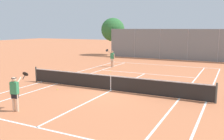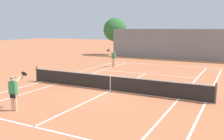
% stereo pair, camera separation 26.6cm
% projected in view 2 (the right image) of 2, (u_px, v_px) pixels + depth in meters
% --- Properties ---
extents(ground_plane, '(120.00, 120.00, 0.00)m').
position_uv_depth(ground_plane, '(110.00, 91.00, 15.24)').
color(ground_plane, '#C67047').
extents(court_line_markings, '(11.10, 23.90, 0.01)m').
position_uv_depth(court_line_markings, '(110.00, 90.00, 15.24)').
color(court_line_markings, white).
rests_on(court_line_markings, ground).
extents(tennis_net, '(12.00, 0.10, 1.07)m').
position_uv_depth(tennis_net, '(110.00, 82.00, 15.16)').
color(tennis_net, '#474C47').
rests_on(tennis_net, ground).
extents(player_near_side, '(0.56, 0.82, 1.77)m').
position_uv_depth(player_near_side, '(14.00, 91.00, 11.38)').
color(player_near_side, beige).
rests_on(player_near_side, ground).
extents(player_far_left, '(0.74, 0.72, 1.77)m').
position_uv_depth(player_far_left, '(113.00, 58.00, 24.40)').
color(player_far_left, '#D8A884').
rests_on(player_far_left, ground).
extents(loose_tennis_ball_1, '(0.07, 0.07, 0.07)m').
position_uv_depth(loose_tennis_ball_1, '(148.00, 82.00, 17.54)').
color(loose_tennis_ball_1, '#D1DB33').
rests_on(loose_tennis_ball_1, ground).
extents(loose_tennis_ball_2, '(0.07, 0.07, 0.07)m').
position_uv_depth(loose_tennis_ball_2, '(111.00, 72.00, 21.72)').
color(loose_tennis_ball_2, '#D1DB33').
rests_on(loose_tennis_ball_2, ground).
extents(loose_tennis_ball_3, '(0.07, 0.07, 0.07)m').
position_uv_depth(loose_tennis_ball_3, '(199.00, 86.00, 16.23)').
color(loose_tennis_ball_3, '#D1DB33').
rests_on(loose_tennis_ball_3, ground).
extents(loose_tennis_ball_4, '(0.07, 0.07, 0.07)m').
position_uv_depth(loose_tennis_ball_4, '(57.00, 89.00, 15.42)').
color(loose_tennis_ball_4, '#D1DB33').
rests_on(loose_tennis_ball_4, ground).
extents(back_fence, '(16.62, 0.08, 3.70)m').
position_uv_depth(back_fence, '(176.00, 44.00, 29.68)').
color(back_fence, gray).
rests_on(back_fence, ground).
extents(tree_behind_left, '(3.27, 3.27, 5.19)m').
position_uv_depth(tree_behind_left, '(116.00, 30.00, 34.87)').
color(tree_behind_left, brown).
rests_on(tree_behind_left, ground).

